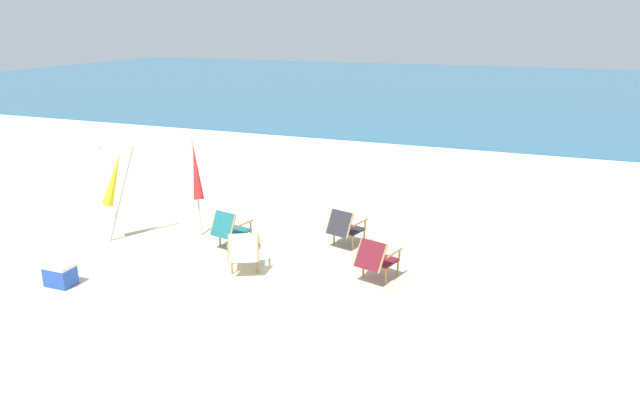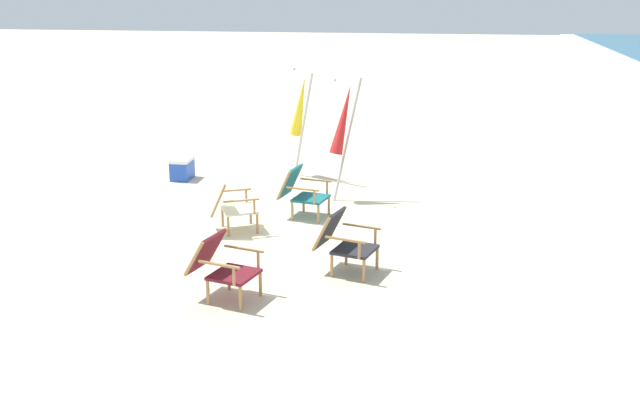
% 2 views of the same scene
% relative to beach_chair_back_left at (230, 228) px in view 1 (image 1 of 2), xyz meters
% --- Properties ---
extents(ground_plane, '(80.00, 80.00, 0.00)m').
position_rel_beach_chair_back_left_xyz_m(ground_plane, '(0.49, -0.88, -0.43)').
color(ground_plane, beige).
extents(sea, '(80.00, 40.00, 0.10)m').
position_rel_beach_chair_back_left_xyz_m(sea, '(0.49, 30.93, -0.38)').
color(sea, '#2D6684').
rests_on(sea, ground).
extents(surf_band, '(80.00, 1.10, 0.06)m').
position_rel_beach_chair_back_left_xyz_m(surf_band, '(0.49, 10.63, -0.40)').
color(surf_band, white).
rests_on(surf_band, ground).
extents(beach_chair_back_left, '(0.72, 0.83, 0.80)m').
position_rel_beach_chair_back_left_xyz_m(beach_chair_back_left, '(0.00, 0.00, 0.00)').
color(beach_chair_back_left, '#196066').
rests_on(beach_chair_back_left, ground).
extents(beach_chair_far_center, '(0.76, 0.90, 0.78)m').
position_rel_beach_chair_back_left_xyz_m(beach_chair_far_center, '(3.18, -0.41, -0.01)').
color(beach_chair_far_center, maroon).
rests_on(beach_chair_far_center, ground).
extents(beach_chair_back_right, '(0.83, 0.90, 0.80)m').
position_rel_beach_chair_back_left_xyz_m(beach_chair_back_right, '(0.83, -0.95, -0.00)').
color(beach_chair_back_right, beige).
rests_on(beach_chair_back_right, ground).
extents(beach_chair_front_left, '(0.76, 0.86, 0.79)m').
position_rel_beach_chair_back_left_xyz_m(beach_chair_front_left, '(2.16, 0.91, -0.00)').
color(beach_chair_front_left, '#28282D').
rests_on(beach_chair_front_left, ground).
extents(umbrella_furled_yellow, '(0.65, 0.58, 2.03)m').
position_rel_beach_chair_back_left_xyz_m(umbrella_furled_yellow, '(-2.41, -0.42, 0.90)').
color(umbrella_furled_yellow, '#B7B2A8').
rests_on(umbrella_furled_yellow, ground).
extents(umbrella_furled_red, '(0.52, 0.55, 2.07)m').
position_rel_beach_chair_back_left_xyz_m(umbrella_furled_red, '(-1.06, 0.53, 0.92)').
color(umbrella_furled_red, '#B7B2A8').
rests_on(umbrella_furled_red, ground).
extents(cooler_box, '(0.49, 0.35, 0.40)m').
position_rel_beach_chair_back_left_xyz_m(cooler_box, '(-1.93, -2.58, -0.23)').
color(cooler_box, blue).
rests_on(cooler_box, ground).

